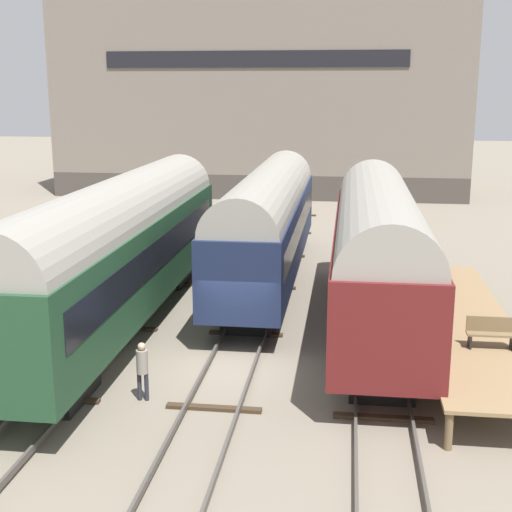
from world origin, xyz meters
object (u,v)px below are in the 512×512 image
Objects in this scene: bench at (491,332)px; person_worker at (142,366)px; train_car_maroon at (378,247)px; train_car_green at (120,244)px; train_car_navy at (268,218)px.

bench reaches higher than person_worker.
person_worker is (-9.70, -2.57, -0.54)m from bench.
train_car_maroon is 0.85× the size of train_car_green.
bench is at bearing -53.80° from train_car_maroon.
train_car_maroon is at bearing 46.43° from person_worker.
train_car_navy reaches higher than bench.
train_car_maroon is at bearing 126.20° from bench.
train_car_navy is 12.66× the size of bench.
train_car_green is 12.67m from bench.
train_car_green is at bearing -124.17° from train_car_navy.
train_car_green reaches higher than bench.
train_car_maroon is 5.54m from bench.
train_car_navy is 0.94× the size of train_car_green.
train_car_maroon is at bearing -51.18° from train_car_navy.
train_car_navy is at bearing 55.83° from train_car_green.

